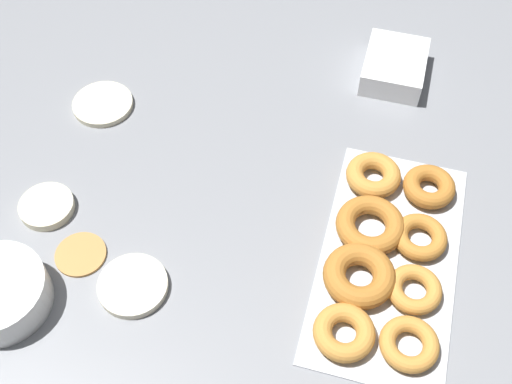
{
  "coord_description": "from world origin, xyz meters",
  "views": [
    {
      "loc": [
        -0.63,
        -0.26,
        0.88
      ],
      "look_at": [
        -0.04,
        -0.1,
        0.04
      ],
      "focal_mm": 45.0,
      "sensor_mm": 36.0,
      "label": 1
    }
  ],
  "objects": [
    {
      "name": "pancake_2",
      "position": [
        -0.24,
        0.04,
        0.01
      ],
      "size": [
        0.11,
        0.11,
        0.01
      ],
      "primitive_type": "cylinder",
      "color": "beige",
      "rests_on": "ground_plane"
    },
    {
      "name": "container_stack",
      "position": [
        0.32,
        -0.28,
        0.02
      ],
      "size": [
        0.14,
        0.11,
        0.05
      ],
      "color": "white",
      "rests_on": "ground_plane"
    },
    {
      "name": "pancake_1",
      "position": [
        0.1,
        0.23,
        0.01
      ],
      "size": [
        0.11,
        0.11,
        0.01
      ],
      "primitive_type": "cylinder",
      "color": "beige",
      "rests_on": "ground_plane"
    },
    {
      "name": "donut_tray",
      "position": [
        -0.09,
        -0.32,
        0.02
      ],
      "size": [
        0.41,
        0.21,
        0.04
      ],
      "color": "silver",
      "rests_on": "ground_plane"
    },
    {
      "name": "pancake_3",
      "position": [
        -0.21,
        0.14,
        0.0
      ],
      "size": [
        0.08,
        0.08,
        0.01
      ],
      "primitive_type": "cylinder",
      "color": "#B27F42",
      "rests_on": "ground_plane"
    },
    {
      "name": "ground_plane",
      "position": [
        0.0,
        0.0,
        0.0
      ],
      "size": [
        3.0,
        3.0,
        0.0
      ],
      "primitive_type": "plane",
      "color": "gray"
    },
    {
      "name": "pancake_0",
      "position": [
        -0.14,
        0.23,
        0.01
      ],
      "size": [
        0.09,
        0.09,
        0.02
      ],
      "primitive_type": "cylinder",
      "color": "beige",
      "rests_on": "ground_plane"
    }
  ]
}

